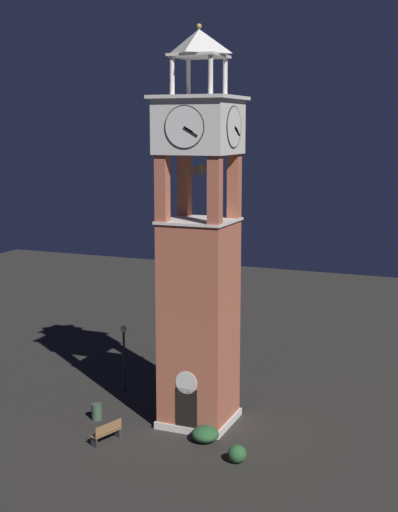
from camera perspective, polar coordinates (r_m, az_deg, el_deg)
ground at (r=37.37m, az=0.00°, el=-12.74°), size 80.00×80.00×0.00m
clock_tower at (r=35.10m, az=-0.00°, el=-0.89°), size 3.76×3.76×19.06m
park_bench at (r=35.24m, az=-7.18°, el=-13.42°), size 0.92×1.66×0.95m
lamp_post at (r=40.63m, az=-5.86°, el=-6.98°), size 0.36×0.36×3.76m
trash_bin at (r=37.81m, az=-7.95°, el=-11.90°), size 0.52×0.52×0.80m
shrub_near_entry at (r=35.07m, az=0.48°, el=-13.67°), size 1.28×1.28×0.73m
shrub_left_of_tower at (r=33.12m, az=2.98°, el=-15.10°), size 0.83×0.83×0.79m
shrub_behind_bench at (r=39.28m, az=0.88°, el=-10.98°), size 0.73×0.73×0.76m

